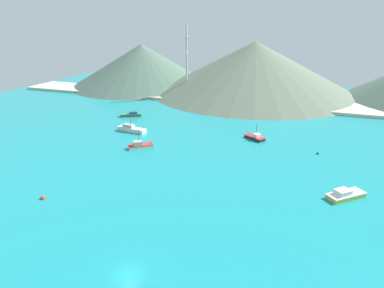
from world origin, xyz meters
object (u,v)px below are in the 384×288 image
at_px(fishing_boat_6, 131,115).
at_px(buoy_1, 43,198).
at_px(fishing_boat_4, 255,137).
at_px(fishing_boat_5, 140,146).
at_px(fishing_boat_3, 345,195).
at_px(buoy_0, 318,154).
at_px(fishing_boat_7, 131,129).
at_px(radio_tower, 187,61).

bearing_deg(fishing_boat_6, buoy_1, -76.79).
distance_m(fishing_boat_4, fishing_boat_5, 35.91).
height_order(fishing_boat_3, fishing_boat_4, fishing_boat_4).
bearing_deg(buoy_1, fishing_boat_5, 81.82).
bearing_deg(fishing_boat_4, buoy_0, -19.07).
bearing_deg(fishing_boat_3, fishing_boat_7, 159.41).
distance_m(buoy_1, radio_tower, 105.62).
height_order(fishing_boat_4, fishing_boat_7, fishing_boat_7).
height_order(fishing_boat_3, fishing_boat_5, fishing_boat_5).
xyz_separation_m(fishing_boat_7, radio_tower, (-1.90, 57.55, 16.18)).
bearing_deg(fishing_boat_6, buoy_0, -13.78).
relative_size(fishing_boat_4, buoy_1, 7.11).
bearing_deg(fishing_boat_4, radio_tower, 129.58).
height_order(fishing_boat_3, buoy_1, fishing_boat_3).
bearing_deg(fishing_boat_3, fishing_boat_6, 151.08).
distance_m(fishing_boat_6, buoy_0, 70.67).
bearing_deg(buoy_1, fishing_boat_4, 56.35).
distance_m(fishing_boat_3, fishing_boat_6, 84.88).
bearing_deg(fishing_boat_4, fishing_boat_7, -171.08).
xyz_separation_m(buoy_0, radio_tower, (-60.99, 57.66, 16.95)).
bearing_deg(radio_tower, fishing_boat_5, -80.33).
xyz_separation_m(fishing_boat_5, fishing_boat_6, (-19.65, 29.62, -0.06)).
xyz_separation_m(fishing_boat_4, buoy_1, (-35.15, -52.81, -0.48)).
relative_size(fishing_boat_6, fishing_boat_7, 0.77).
xyz_separation_m(fishing_boat_4, radio_tower, (-42.33, 51.21, 16.42)).
xyz_separation_m(fishing_boat_6, buoy_1, (14.83, -63.18, -0.53)).
relative_size(fishing_boat_7, buoy_0, 14.74).
distance_m(fishing_boat_3, buoy_0, 24.87).
bearing_deg(fishing_boat_7, radio_tower, 91.90).
bearing_deg(fishing_boat_7, fishing_boat_4, 8.92).
bearing_deg(buoy_0, buoy_1, -139.26).
distance_m(fishing_boat_3, fishing_boat_7, 69.16).
relative_size(fishing_boat_7, radio_tower, 0.31).
bearing_deg(fishing_boat_3, buoy_1, -159.58).
height_order(fishing_boat_4, radio_tower, radio_tower).
relative_size(fishing_boat_6, buoy_1, 8.15).
distance_m(buoy_0, radio_tower, 85.63).
bearing_deg(fishing_boat_7, fishing_boat_5, -51.93).
bearing_deg(fishing_boat_5, fishing_boat_3, -11.81).
height_order(fishing_boat_6, radio_tower, radio_tower).
relative_size(fishing_boat_3, buoy_0, 11.76).
relative_size(fishing_boat_4, buoy_0, 9.92).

